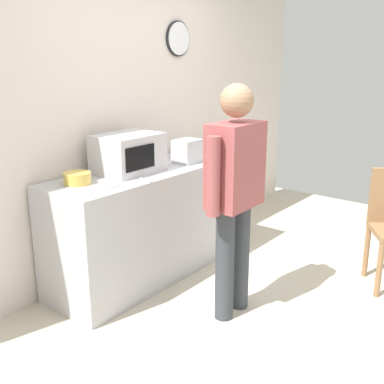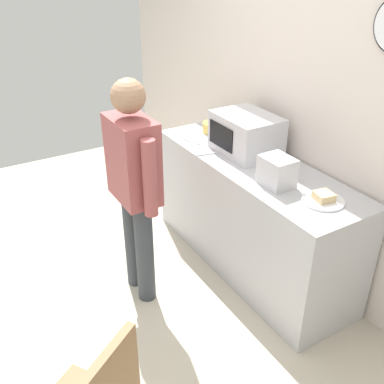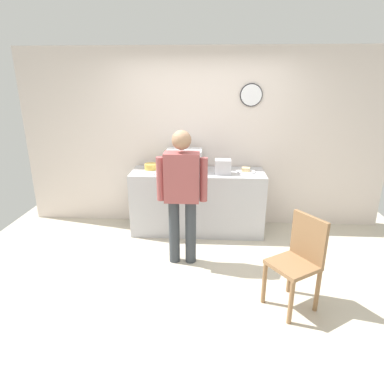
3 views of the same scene
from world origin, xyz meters
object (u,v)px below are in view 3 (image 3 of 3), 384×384
at_px(spoon_utensil, 174,175).
at_px(person_standing, 182,189).
at_px(wooden_chair, 299,258).
at_px(toaster, 223,167).
at_px(salad_bowl, 151,166).
at_px(fork_utensil, 155,174).
at_px(microwave, 184,160).
at_px(sandwich_plate, 246,171).

distance_m(spoon_utensil, person_standing, 0.70).
bearing_deg(spoon_utensil, wooden_chair, -46.76).
distance_m(toaster, spoon_utensil, 0.68).
height_order(salad_bowl, person_standing, person_standing).
bearing_deg(person_standing, salad_bowl, 118.48).
relative_size(toaster, spoon_utensil, 1.29).
bearing_deg(fork_utensil, person_standing, -58.27).
bearing_deg(wooden_chair, toaster, 114.00).
bearing_deg(wooden_chair, microwave, 125.86).
relative_size(spoon_utensil, person_standing, 0.10).
distance_m(microwave, person_standing, 0.97).
bearing_deg(person_standing, sandwich_plate, 48.23).
bearing_deg(salad_bowl, person_standing, -61.52).
distance_m(microwave, sandwich_plate, 0.89).
xyz_separation_m(spoon_utensil, person_standing, (0.16, -0.68, 0.03)).
relative_size(salad_bowl, spoon_utensil, 1.15).
distance_m(salad_bowl, wooden_chair, 2.50).
bearing_deg(fork_utensil, salad_bowl, 109.22).
relative_size(salad_bowl, toaster, 0.89).
relative_size(sandwich_plate, toaster, 1.20).
bearing_deg(toaster, sandwich_plate, 17.95).
distance_m(fork_utensil, person_standing, 0.84).
distance_m(microwave, wooden_chair, 2.20).
xyz_separation_m(toaster, fork_utensil, (-0.93, -0.10, -0.10)).
relative_size(fork_utensil, wooden_chair, 0.18).
distance_m(sandwich_plate, wooden_chair, 1.77).
bearing_deg(microwave, fork_utensil, -146.80).
xyz_separation_m(sandwich_plate, spoon_utensil, (-0.99, -0.24, -0.02)).
bearing_deg(sandwich_plate, spoon_utensil, -166.50).
xyz_separation_m(sandwich_plate, toaster, (-0.33, -0.11, 0.08)).
height_order(microwave, wooden_chair, microwave).
bearing_deg(toaster, wooden_chair, -66.00).
xyz_separation_m(fork_utensil, person_standing, (0.44, -0.71, 0.03)).
bearing_deg(toaster, person_standing, -121.26).
height_order(fork_utensil, person_standing, person_standing).
xyz_separation_m(microwave, person_standing, (0.05, -0.97, -0.11)).
bearing_deg(microwave, person_standing, -86.85).
relative_size(fork_utensil, person_standing, 0.10).
relative_size(microwave, spoon_utensil, 2.94).
height_order(fork_utensil, spoon_utensil, same).
height_order(sandwich_plate, person_standing, person_standing).
relative_size(microwave, sandwich_plate, 1.89).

